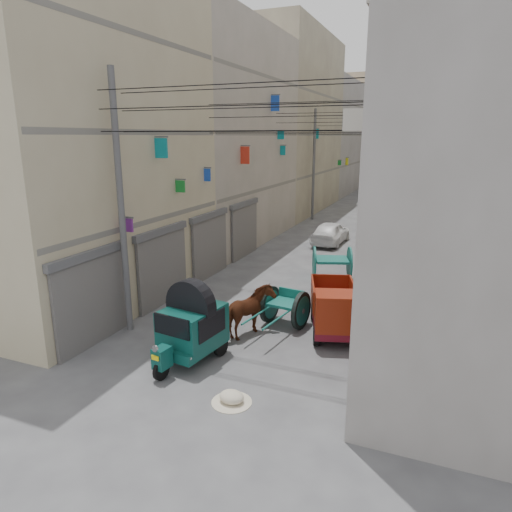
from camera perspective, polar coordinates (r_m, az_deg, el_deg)
The scene contains 18 objects.
ground at distance 9.60m, azimuth -20.47°, elevation -25.52°, with size 140.00×140.00×0.00m, color #47474A.
building_row_left at distance 41.49m, azimuth 3.58°, elevation 15.24°, with size 8.00×62.00×14.00m.
building_row_right at distance 39.36m, azimuth 26.90°, elevation 13.76°, with size 8.00×62.00×14.00m.
end_cap_building at distance 71.35m, azimuth 18.54°, elevation 14.34°, with size 22.00×10.00×13.00m, color #ABA587.
shutters_left at distance 18.66m, azimuth -8.39°, elevation 0.38°, with size 0.18×14.40×2.88m.
signboards at distance 27.47m, azimuth 10.98°, elevation 8.95°, with size 8.22×40.52×5.67m.
ac_units at distance 13.00m, azimuth 15.47°, elevation 20.27°, with size 0.70×6.55×3.35m.
utility_poles at distance 22.88m, azimuth 8.69°, elevation 9.38°, with size 7.40×22.20×8.00m.
overhead_cables at distance 20.28m, azimuth 7.17°, elevation 16.60°, with size 7.40×22.52×1.12m.
auto_rickshaw at distance 12.82m, azimuth -8.08°, elevation -8.49°, with size 1.68×2.59×1.78m.
tonga_cart at distance 15.11m, azimuth 3.67°, elevation -6.33°, with size 1.45×2.87×1.24m.
mini_truck at distance 14.38m, azimuth 9.79°, elevation -6.99°, with size 2.15×3.21×1.66m.
second_cart at distance 20.22m, azimuth 9.46°, elevation -0.69°, with size 1.99×1.88×1.42m.
feed_sack at distance 11.20m, azimuth -3.07°, elevation -17.18°, with size 0.60×0.48×0.30m, color beige.
horse at distance 14.23m, azimuth -0.91°, elevation -7.07°, with size 0.84×1.85×1.56m, color brown.
distant_car_white at distance 26.88m, azimuth 9.31°, elevation 2.92°, with size 1.55×3.86×1.32m, color white.
distant_car_grey at distance 30.58m, azimuth 16.23°, elevation 3.96°, with size 1.40×4.02×1.32m, color slate.
distant_car_green at distance 44.65m, azimuth 16.10°, elevation 7.09°, with size 1.63×4.00×1.16m, color #1B4F3A.
Camera 1 is at (5.38, -5.14, 6.06)m, focal length 32.00 mm.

